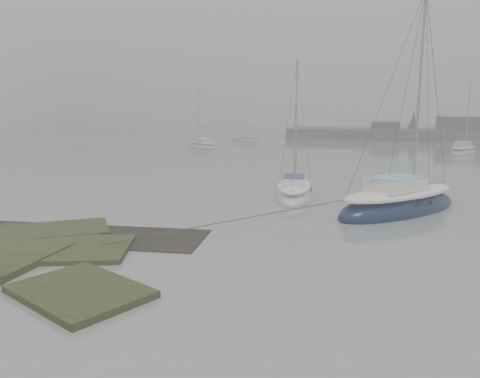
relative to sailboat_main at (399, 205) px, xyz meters
name	(u,v)px	position (x,y,z in m)	size (l,w,h in m)	color
ground	(278,161)	(-9.13, 18.14, -0.33)	(160.00, 160.00, 0.00)	slate
sailboat_main	(399,205)	(0.00, 0.00, 0.00)	(6.85, 7.47, 10.79)	black
sailboat_white	(294,193)	(-5.21, 2.12, -0.09)	(2.45, 5.76, 7.89)	silver
sailboat_far_a	(202,146)	(-19.86, 28.24, -0.10)	(5.29, 4.81, 7.62)	#AFB3B9
sailboat_far_b	(463,152)	(7.85, 29.04, -0.08)	(4.06, 6.11, 8.23)	#A1A5AB
sailboat_far_c	(246,140)	(-17.48, 39.52, -0.14)	(4.78, 2.56, 6.42)	#A8ABB1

